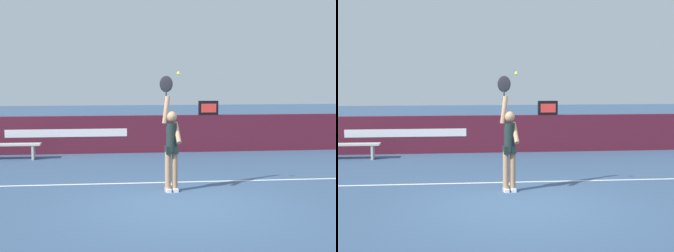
% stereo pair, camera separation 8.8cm
% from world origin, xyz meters
% --- Properties ---
extents(ground_plane, '(60.00, 60.00, 0.00)m').
position_xyz_m(ground_plane, '(0.00, 0.00, 0.00)').
color(ground_plane, '#354E6E').
extents(court_lines, '(12.27, 5.61, 0.00)m').
position_xyz_m(court_lines, '(0.00, -0.76, 0.00)').
color(court_lines, white).
rests_on(court_lines, ground).
extents(back_wall, '(15.27, 0.22, 1.17)m').
position_xyz_m(back_wall, '(-0.01, 6.45, 0.58)').
color(back_wall, '#4C1525').
rests_on(back_wall, ground).
extents(speed_display, '(0.62, 0.18, 0.45)m').
position_xyz_m(speed_display, '(1.72, 6.45, 1.39)').
color(speed_display, black).
rests_on(speed_display, back_wall).
extents(tennis_player, '(0.45, 0.43, 2.44)m').
position_xyz_m(tennis_player, '(-0.07, 1.10, 1.01)').
color(tennis_player, '#9E7757').
rests_on(tennis_player, ground).
extents(tennis_ball, '(0.07, 0.07, 0.07)m').
position_xyz_m(tennis_ball, '(0.05, 0.90, 2.49)').
color(tennis_ball, '#CDDB38').
extents(courtside_bench_near, '(1.78, 0.38, 0.46)m').
position_xyz_m(courtside_bench_near, '(-4.28, 5.52, 0.36)').
color(courtside_bench_near, '#B9B8AD').
rests_on(courtside_bench_near, ground).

